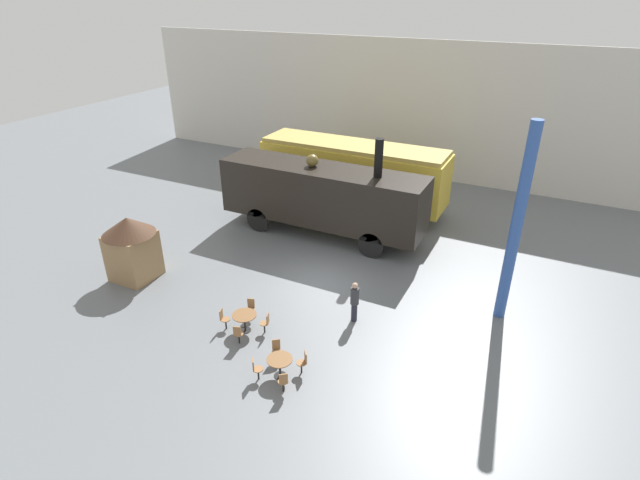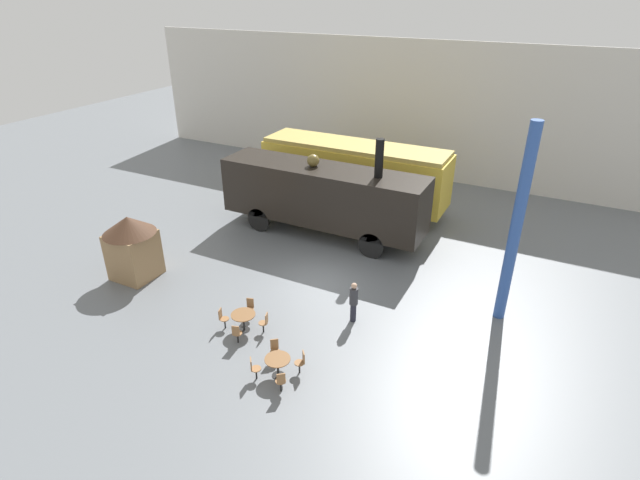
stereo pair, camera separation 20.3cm
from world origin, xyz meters
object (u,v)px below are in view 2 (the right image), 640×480
at_px(cafe_chair_0, 250,307).
at_px(visitor_person, 354,301).
at_px(passenger_coach_vintage, 354,171).
at_px(ticket_kiosk, 132,244).
at_px(cafe_table_near, 243,317).
at_px(steam_locomotive, 323,194).
at_px(cafe_table_mid, 278,362).

relative_size(cafe_chair_0, visitor_person, 0.49).
xyz_separation_m(passenger_coach_vintage, ticket_kiosk, (-5.61, -11.98, -0.60)).
relative_size(cafe_table_near, ticket_kiosk, 0.32).
relative_size(passenger_coach_vintage, visitor_person, 6.25).
bearing_deg(ticket_kiosk, visitor_person, 7.79).
relative_size(passenger_coach_vintage, steam_locomotive, 1.01).
distance_m(passenger_coach_vintage, cafe_table_mid, 15.20).
bearing_deg(visitor_person, cafe_chair_0, -155.68).
distance_m(passenger_coach_vintage, cafe_table_near, 13.24).
bearing_deg(passenger_coach_vintage, cafe_chair_0, -85.87).
relative_size(cafe_table_mid, visitor_person, 0.51).
bearing_deg(cafe_table_mid, visitor_person, 76.13).
relative_size(steam_locomotive, cafe_table_near, 11.48).
bearing_deg(cafe_table_near, visitor_person, 35.54).
xyz_separation_m(steam_locomotive, cafe_table_mid, (3.59, -10.44, -1.72)).
distance_m(steam_locomotive, cafe_table_near, 9.10).
height_order(cafe_table_near, cafe_chair_0, cafe_chair_0).
xyz_separation_m(cafe_table_near, cafe_chair_0, (-0.26, 0.81, -0.10)).
bearing_deg(passenger_coach_vintage, steam_locomotive, -89.11).
height_order(passenger_coach_vintage, cafe_table_near, passenger_coach_vintage).
distance_m(steam_locomotive, visitor_person, 7.96).
distance_m(cafe_table_near, cafe_table_mid, 2.96).
bearing_deg(cafe_table_near, cafe_table_mid, -31.97).
height_order(steam_locomotive, cafe_chair_0, steam_locomotive).
xyz_separation_m(visitor_person, ticket_kiosk, (-10.28, -1.41, 0.71)).
bearing_deg(cafe_chair_0, cafe_table_near, -0.00).
height_order(cafe_table_mid, ticket_kiosk, ticket_kiosk).
xyz_separation_m(steam_locomotive, ticket_kiosk, (-5.68, -7.77, -0.64)).
height_order(cafe_chair_0, visitor_person, visitor_person).
xyz_separation_m(cafe_table_near, ticket_kiosk, (-6.75, 1.11, 1.06)).
bearing_deg(cafe_chair_0, visitor_person, 96.66).
xyz_separation_m(passenger_coach_vintage, steam_locomotive, (0.07, -4.21, 0.03)).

